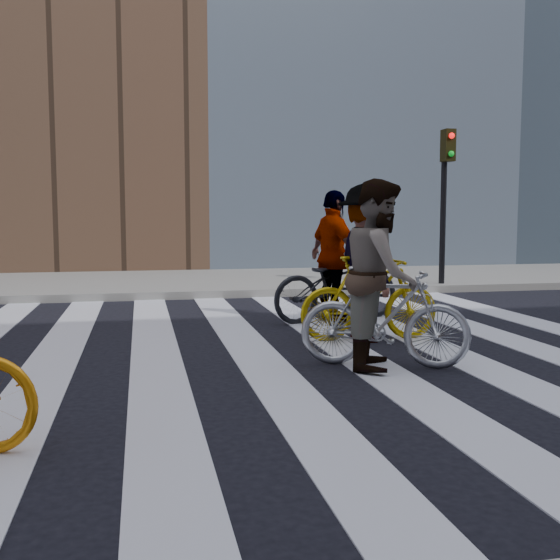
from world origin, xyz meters
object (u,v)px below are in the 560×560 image
object	(u,v)px
bike_silver_mid	(384,317)
bike_yellow_right	(370,298)
traffic_signal	(446,181)
rider_mid	(381,274)
bike_dark_rear	(337,284)
rider_right	(366,263)
rider_rear	(334,256)

from	to	relation	value
bike_silver_mid	bike_yellow_right	bearing A→B (deg)	10.08
traffic_signal	bike_yellow_right	distance (m)	6.18
bike_silver_mid	rider_mid	world-z (taller)	rider_mid
traffic_signal	bike_silver_mid	size ratio (longest dim) A/B	1.90
bike_dark_rear	bike_yellow_right	bearing A→B (deg)	163.02
bike_dark_rear	rider_right	distance (m)	1.64
bike_yellow_right	rider_rear	world-z (taller)	rider_rear
bike_silver_mid	bike_yellow_right	xyz separation A→B (m)	(0.35, 1.42, 0.01)
rider_mid	traffic_signal	bearing A→B (deg)	-7.10
traffic_signal	bike_yellow_right	world-z (taller)	traffic_signal
bike_silver_mid	rider_rear	world-z (taller)	rider_rear
bike_silver_mid	bike_yellow_right	size ratio (longest dim) A/B	0.98
rider_rear	traffic_signal	bearing A→B (deg)	-60.85
bike_dark_rear	rider_mid	xyz separation A→B (m)	(-0.45, -3.00, 0.42)
bike_yellow_right	rider_mid	bearing A→B (deg)	165.91
traffic_signal	bike_silver_mid	xyz separation A→B (m)	(-3.74, -6.29, -1.75)
traffic_signal	rider_mid	size ratio (longest dim) A/B	1.71
bike_silver_mid	rider_right	distance (m)	1.52
bike_dark_rear	rider_right	size ratio (longest dim) A/B	1.07
traffic_signal	rider_mid	distance (m)	7.46
bike_yellow_right	bike_dark_rear	size ratio (longest dim) A/B	0.84
bike_dark_rear	rider_mid	distance (m)	3.06
bike_silver_mid	rider_rear	bearing A→B (deg)	17.23
rider_right	bike_yellow_right	bearing A→B (deg)	-88.33
rider_rear	bike_silver_mid	bearing A→B (deg)	158.21
bike_dark_rear	rider_mid	bearing A→B (deg)	156.34
rider_mid	bike_silver_mid	bearing A→B (deg)	-66.04
bike_silver_mid	rider_rear	xyz separation A→B (m)	(0.35, 3.00, 0.45)
bike_yellow_right	rider_rear	bearing A→B (deg)	1.56
rider_right	bike_dark_rear	bearing A→B (deg)	-2.07
bike_silver_mid	traffic_signal	bearing A→B (deg)	-6.76
bike_silver_mid	rider_right	size ratio (longest dim) A/B	0.89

